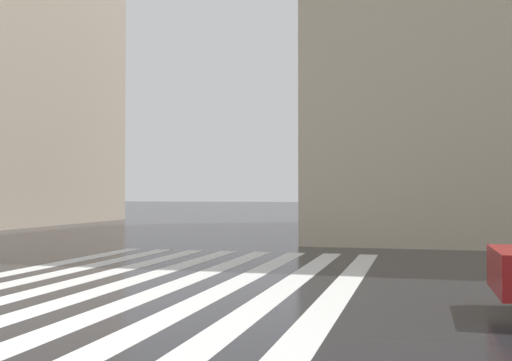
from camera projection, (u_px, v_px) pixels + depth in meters
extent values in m
cube|color=silver|center=(340.00, 291.00, 10.49)|extent=(13.00, 0.50, 0.01)
cube|color=silver|center=(283.00, 289.00, 10.75)|extent=(13.00, 0.50, 0.01)
cube|color=silver|center=(228.00, 287.00, 11.00)|extent=(13.00, 0.50, 0.01)
cube|color=silver|center=(176.00, 285.00, 11.26)|extent=(13.00, 0.50, 0.01)
cube|color=silver|center=(127.00, 283.00, 11.51)|extent=(13.00, 0.50, 0.01)
cube|color=silver|center=(79.00, 281.00, 11.77)|extent=(13.00, 0.50, 0.01)
cube|color=silver|center=(34.00, 279.00, 12.02)|extent=(13.00, 0.50, 0.01)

